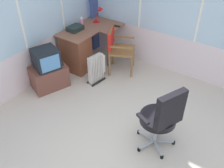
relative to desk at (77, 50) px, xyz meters
name	(u,v)px	position (x,y,z in m)	size (l,w,h in m)	color
ground	(125,158)	(-1.38, -2.01, -0.45)	(5.79, 5.70, 0.06)	beige
east_window_panel	(202,10)	(1.04, -2.01, 0.94)	(0.07, 4.70, 2.73)	silver
desk	(77,50)	(0.00, 0.00, 0.00)	(1.27, 0.83, 0.78)	#8C5841
desk_lamp	(100,12)	(0.77, -0.03, 0.57)	(0.24, 0.20, 0.33)	red
tv_remote	(116,26)	(0.75, -0.45, 0.37)	(0.04, 0.15, 0.02)	black
spray_bottle	(82,21)	(0.37, 0.15, 0.46)	(0.06, 0.06, 0.22)	pink
paper_tray	(75,28)	(0.13, 0.12, 0.40)	(0.30, 0.23, 0.09)	#1F2C2A
wooden_armchair	(116,45)	(0.38, -0.69, 0.17)	(0.64, 0.64, 0.91)	olive
office_chair	(163,116)	(-0.96, -2.31, 0.19)	(0.63, 0.60, 1.05)	#B7B7BF
tv_on_stand	(48,71)	(-0.79, 0.03, -0.07)	(0.76, 0.64, 0.79)	brown
space_heater	(97,68)	(-0.15, -0.61, -0.13)	(0.40, 0.22, 0.58)	silver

